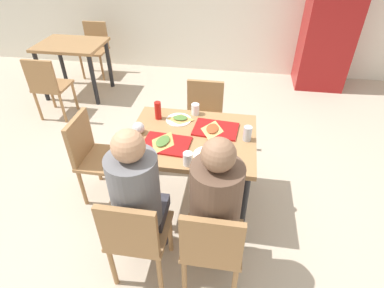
{
  "coord_description": "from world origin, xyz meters",
  "views": [
    {
      "loc": [
        0.32,
        -2.01,
        2.19
      ],
      "look_at": [
        0.0,
        0.0,
        0.69
      ],
      "focal_mm": 28.95,
      "sensor_mm": 36.0,
      "label": 1
    }
  ],
  "objects_px": {
    "paper_plate_center": "(179,120)",
    "background_chair_far": "(95,45)",
    "chair_left_end": "(93,153)",
    "pizza_slice_c": "(180,118)",
    "background_chair_near": "(48,84)",
    "chair_near_right": "(212,245)",
    "plastic_cup_b": "(188,159)",
    "person_in_brown_jacket": "(216,203)",
    "pizza_slice_b": "(212,129)",
    "background_table": "(72,52)",
    "paper_plate_near_edge": "(208,155)",
    "pizza_slice_d": "(210,153)",
    "plastic_cup_a": "(195,109)",
    "chair_far_side": "(204,115)",
    "tray_red_near": "(166,144)",
    "drink_fridge": "(330,23)",
    "chair_near_left": "(135,235)",
    "condiment_bottle": "(158,110)",
    "main_table": "(192,147)",
    "soda_can": "(247,134)",
    "foil_bundle": "(138,128)",
    "tray_red_far": "(216,129)",
    "person_in_red": "(138,193)",
    "pizza_slice_a": "(163,142)"
  },
  "relations": [
    {
      "from": "pizza_slice_a",
      "to": "person_in_red",
      "type": "bearing_deg",
      "value": -95.51
    },
    {
      "from": "pizza_slice_c",
      "to": "background_chair_near",
      "type": "height_order",
      "value": "background_chair_near"
    },
    {
      "from": "pizza_slice_b",
      "to": "background_chair_far",
      "type": "xyz_separation_m",
      "value": [
        -2.18,
        2.61,
        -0.3
      ]
    },
    {
      "from": "person_in_brown_jacket",
      "to": "pizza_slice_b",
      "type": "distance_m",
      "value": 0.76
    },
    {
      "from": "drink_fridge",
      "to": "tray_red_near",
      "type": "bearing_deg",
      "value": -120.18
    },
    {
      "from": "pizza_slice_d",
      "to": "condiment_bottle",
      "type": "bearing_deg",
      "value": 138.35
    },
    {
      "from": "chair_far_side",
      "to": "background_chair_near",
      "type": "height_order",
      "value": "same"
    },
    {
      "from": "chair_near_right",
      "to": "pizza_slice_d",
      "type": "height_order",
      "value": "chair_near_right"
    },
    {
      "from": "chair_left_end",
      "to": "plastic_cup_a",
      "type": "height_order",
      "value": "plastic_cup_a"
    },
    {
      "from": "pizza_slice_a",
      "to": "soda_can",
      "type": "relative_size",
      "value": 2.03
    },
    {
      "from": "chair_far_side",
      "to": "background_chair_far",
      "type": "relative_size",
      "value": 1.0
    },
    {
      "from": "foil_bundle",
      "to": "chair_near_right",
      "type": "bearing_deg",
      "value": -48.19
    },
    {
      "from": "paper_plate_near_edge",
      "to": "condiment_bottle",
      "type": "relative_size",
      "value": 1.38
    },
    {
      "from": "person_in_red",
      "to": "person_in_brown_jacket",
      "type": "distance_m",
      "value": 0.51
    },
    {
      "from": "tray_red_near",
      "to": "tray_red_far",
      "type": "distance_m",
      "value": 0.45
    },
    {
      "from": "tray_red_near",
      "to": "plastic_cup_a",
      "type": "relative_size",
      "value": 3.6
    },
    {
      "from": "paper_plate_near_edge",
      "to": "plastic_cup_b",
      "type": "bearing_deg",
      "value": -136.2
    },
    {
      "from": "main_table",
      "to": "condiment_bottle",
      "type": "bearing_deg",
      "value": 145.94
    },
    {
      "from": "background_table",
      "to": "background_chair_far",
      "type": "relative_size",
      "value": 1.07
    },
    {
      "from": "chair_far_side",
      "to": "pizza_slice_c",
      "type": "bearing_deg",
      "value": -103.91
    },
    {
      "from": "pizza_slice_d",
      "to": "background_table",
      "type": "relative_size",
      "value": 0.25
    },
    {
      "from": "chair_near_left",
      "to": "chair_far_side",
      "type": "height_order",
      "value": "same"
    },
    {
      "from": "main_table",
      "to": "plastic_cup_b",
      "type": "relative_size",
      "value": 10.24
    },
    {
      "from": "pizza_slice_b",
      "to": "paper_plate_near_edge",
      "type": "bearing_deg",
      "value": -89.86
    },
    {
      "from": "tray_red_near",
      "to": "foil_bundle",
      "type": "height_order",
      "value": "foil_bundle"
    },
    {
      "from": "person_in_brown_jacket",
      "to": "pizza_slice_d",
      "type": "bearing_deg",
      "value": 101.5
    },
    {
      "from": "chair_near_left",
      "to": "pizza_slice_b",
      "type": "distance_m",
      "value": 1.02
    },
    {
      "from": "plastic_cup_a",
      "to": "drink_fridge",
      "type": "bearing_deg",
      "value": 57.61
    },
    {
      "from": "pizza_slice_d",
      "to": "plastic_cup_b",
      "type": "height_order",
      "value": "plastic_cup_b"
    },
    {
      "from": "condiment_bottle",
      "to": "background_chair_far",
      "type": "distance_m",
      "value": 3.02
    },
    {
      "from": "soda_can",
      "to": "foil_bundle",
      "type": "xyz_separation_m",
      "value": [
        -0.87,
        -0.04,
        -0.01
      ]
    },
    {
      "from": "person_in_brown_jacket",
      "to": "condiment_bottle",
      "type": "xyz_separation_m",
      "value": [
        -0.59,
        0.88,
        0.11
      ]
    },
    {
      "from": "chair_near_left",
      "to": "pizza_slice_a",
      "type": "relative_size",
      "value": 3.38
    },
    {
      "from": "chair_near_right",
      "to": "paper_plate_near_edge",
      "type": "bearing_deg",
      "value": 100.21
    },
    {
      "from": "paper_plate_center",
      "to": "background_chair_far",
      "type": "bearing_deg",
      "value": 127.17
    },
    {
      "from": "paper_plate_near_edge",
      "to": "pizza_slice_a",
      "type": "bearing_deg",
      "value": 166.49
    },
    {
      "from": "paper_plate_center",
      "to": "background_chair_near",
      "type": "bearing_deg",
      "value": 151.8
    },
    {
      "from": "tray_red_near",
      "to": "soda_can",
      "type": "relative_size",
      "value": 2.95
    },
    {
      "from": "chair_near_right",
      "to": "chair_left_end",
      "type": "distance_m",
      "value": 1.4
    },
    {
      "from": "pizza_slice_c",
      "to": "plastic_cup_b",
      "type": "height_order",
      "value": "plastic_cup_b"
    },
    {
      "from": "paper_plate_center",
      "to": "paper_plate_near_edge",
      "type": "height_order",
      "value": "same"
    },
    {
      "from": "pizza_slice_b",
      "to": "plastic_cup_b",
      "type": "relative_size",
      "value": 2.21
    },
    {
      "from": "chair_near_left",
      "to": "pizza_slice_d",
      "type": "xyz_separation_m",
      "value": [
        0.42,
        0.57,
        0.29
      ]
    },
    {
      "from": "main_table",
      "to": "tray_red_far",
      "type": "bearing_deg",
      "value": 34.41
    },
    {
      "from": "plastic_cup_b",
      "to": "drink_fridge",
      "type": "distance_m",
      "value": 3.55
    },
    {
      "from": "paper_plate_center",
      "to": "pizza_slice_c",
      "type": "bearing_deg",
      "value": 15.35
    },
    {
      "from": "chair_near_left",
      "to": "background_chair_far",
      "type": "distance_m",
      "value": 3.92
    },
    {
      "from": "chair_left_end",
      "to": "tray_red_far",
      "type": "bearing_deg",
      "value": 6.51
    },
    {
      "from": "chair_left_end",
      "to": "background_chair_far",
      "type": "xyz_separation_m",
      "value": [
        -1.13,
        2.7,
        0.0
      ]
    },
    {
      "from": "main_table",
      "to": "person_in_red",
      "type": "relative_size",
      "value": 0.82
    }
  ]
}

